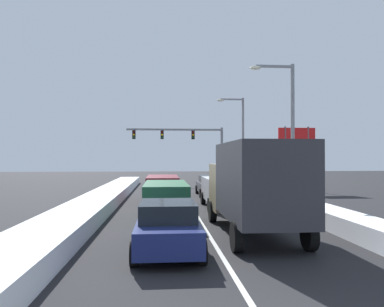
{
  "coord_description": "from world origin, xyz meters",
  "views": [
    {
      "loc": [
        -1.72,
        -5.11,
        2.82
      ],
      "look_at": [
        0.92,
        27.75,
        3.23
      ],
      "focal_mm": 35.16,
      "sensor_mm": 36.0,
      "label": 1
    }
  ],
  "objects_px": {
    "sedan_charcoal_right_lane_third": "(211,185)",
    "street_lamp_right_mid": "(240,134)",
    "suv_green_center_lane_second": "(166,197)",
    "traffic_light_gantry": "(188,141)",
    "suv_silver_right_lane_second": "(223,190)",
    "street_lamp_right_near": "(287,121)",
    "sedan_navy_center_lane_nearest": "(168,226)",
    "suv_maroon_center_lane_third": "(162,186)",
    "roadside_sign_right": "(297,144)",
    "box_truck_right_lane_nearest": "(254,183)"
  },
  "relations": [
    {
      "from": "suv_maroon_center_lane_third",
      "to": "street_lamp_right_mid",
      "type": "height_order",
      "value": "street_lamp_right_mid"
    },
    {
      "from": "suv_maroon_center_lane_third",
      "to": "street_lamp_right_mid",
      "type": "distance_m",
      "value": 14.51
    },
    {
      "from": "box_truck_right_lane_nearest",
      "to": "roadside_sign_right",
      "type": "height_order",
      "value": "roadside_sign_right"
    },
    {
      "from": "suv_silver_right_lane_second",
      "to": "sedan_navy_center_lane_nearest",
      "type": "xyz_separation_m",
      "value": [
        -3.29,
        -9.77,
        -0.25
      ]
    },
    {
      "from": "roadside_sign_right",
      "to": "sedan_navy_center_lane_nearest",
      "type": "bearing_deg",
      "value": -119.78
    },
    {
      "from": "sedan_navy_center_lane_nearest",
      "to": "suv_maroon_center_lane_third",
      "type": "distance_m",
      "value": 12.62
    },
    {
      "from": "street_lamp_right_mid",
      "to": "box_truck_right_lane_nearest",
      "type": "bearing_deg",
      "value": -100.51
    },
    {
      "from": "sedan_navy_center_lane_nearest",
      "to": "suv_green_center_lane_second",
      "type": "bearing_deg",
      "value": 89.92
    },
    {
      "from": "suv_maroon_center_lane_third",
      "to": "suv_silver_right_lane_second",
      "type": "bearing_deg",
      "value": -39.76
    },
    {
      "from": "box_truck_right_lane_nearest",
      "to": "roadside_sign_right",
      "type": "bearing_deg",
      "value": 65.26
    },
    {
      "from": "traffic_light_gantry",
      "to": "suv_silver_right_lane_second",
      "type": "bearing_deg",
      "value": -88.37
    },
    {
      "from": "sedan_charcoal_right_lane_third",
      "to": "suv_green_center_lane_second",
      "type": "relative_size",
      "value": 0.92
    },
    {
      "from": "suv_silver_right_lane_second",
      "to": "roadside_sign_right",
      "type": "distance_m",
      "value": 13.05
    },
    {
      "from": "sedan_charcoal_right_lane_third",
      "to": "suv_maroon_center_lane_third",
      "type": "bearing_deg",
      "value": -131.35
    },
    {
      "from": "street_lamp_right_mid",
      "to": "street_lamp_right_near",
      "type": "bearing_deg",
      "value": -90.9
    },
    {
      "from": "traffic_light_gantry",
      "to": "suv_maroon_center_lane_third",
      "type": "bearing_deg",
      "value": -99.48
    },
    {
      "from": "sedan_charcoal_right_lane_third",
      "to": "street_lamp_right_near",
      "type": "height_order",
      "value": "street_lamp_right_near"
    },
    {
      "from": "street_lamp_right_mid",
      "to": "suv_silver_right_lane_second",
      "type": "bearing_deg",
      "value": -105.36
    },
    {
      "from": "traffic_light_gantry",
      "to": "street_lamp_right_near",
      "type": "relative_size",
      "value": 1.27
    },
    {
      "from": "box_truck_right_lane_nearest",
      "to": "street_lamp_right_mid",
      "type": "xyz_separation_m",
      "value": [
        4.12,
        22.21,
        3.24
      ]
    },
    {
      "from": "traffic_light_gantry",
      "to": "street_lamp_right_mid",
      "type": "xyz_separation_m",
      "value": [
        4.58,
        -5.4,
        0.42
      ]
    },
    {
      "from": "sedan_charcoal_right_lane_third",
      "to": "traffic_light_gantry",
      "type": "xyz_separation_m",
      "value": [
        -0.76,
        13.03,
        3.96
      ]
    },
    {
      "from": "street_lamp_right_mid",
      "to": "traffic_light_gantry",
      "type": "bearing_deg",
      "value": 130.33
    },
    {
      "from": "sedan_charcoal_right_lane_third",
      "to": "roadside_sign_right",
      "type": "height_order",
      "value": "roadside_sign_right"
    },
    {
      "from": "traffic_light_gantry",
      "to": "sedan_navy_center_lane_nearest",
      "type": "bearing_deg",
      "value": -95.23
    },
    {
      "from": "traffic_light_gantry",
      "to": "sedan_charcoal_right_lane_third",
      "type": "bearing_deg",
      "value": -86.65
    },
    {
      "from": "suv_green_center_lane_second",
      "to": "street_lamp_right_mid",
      "type": "distance_m",
      "value": 20.11
    },
    {
      "from": "sedan_charcoal_right_lane_third",
      "to": "sedan_navy_center_lane_nearest",
      "type": "xyz_separation_m",
      "value": [
        -3.49,
        -16.74,
        0.0
      ]
    },
    {
      "from": "suv_green_center_lane_second",
      "to": "roadside_sign_right",
      "type": "bearing_deg",
      "value": 50.36
    },
    {
      "from": "sedan_charcoal_right_lane_third",
      "to": "suv_green_center_lane_second",
      "type": "bearing_deg",
      "value": -108.11
    },
    {
      "from": "suv_silver_right_lane_second",
      "to": "suv_maroon_center_lane_third",
      "type": "height_order",
      "value": "same"
    },
    {
      "from": "suv_silver_right_lane_second",
      "to": "suv_maroon_center_lane_third",
      "type": "bearing_deg",
      "value": 140.24
    },
    {
      "from": "suv_maroon_center_lane_third",
      "to": "traffic_light_gantry",
      "type": "xyz_separation_m",
      "value": [
        2.86,
        17.15,
        3.71
      ]
    },
    {
      "from": "box_truck_right_lane_nearest",
      "to": "sedan_charcoal_right_lane_third",
      "type": "xyz_separation_m",
      "value": [
        0.3,
        14.57,
        -1.14
      ]
    },
    {
      "from": "street_lamp_right_mid",
      "to": "roadside_sign_right",
      "type": "bearing_deg",
      "value": -50.05
    },
    {
      "from": "sedan_charcoal_right_lane_third",
      "to": "street_lamp_right_mid",
      "type": "height_order",
      "value": "street_lamp_right_mid"
    },
    {
      "from": "suv_silver_right_lane_second",
      "to": "street_lamp_right_near",
      "type": "distance_m",
      "value": 5.47
    },
    {
      "from": "suv_maroon_center_lane_third",
      "to": "street_lamp_right_mid",
      "type": "xyz_separation_m",
      "value": [
        7.44,
        11.75,
        4.13
      ]
    },
    {
      "from": "suv_green_center_lane_second",
      "to": "street_lamp_right_mid",
      "type": "xyz_separation_m",
      "value": [
        7.3,
        18.28,
        4.13
      ]
    },
    {
      "from": "suv_maroon_center_lane_third",
      "to": "street_lamp_right_near",
      "type": "bearing_deg",
      "value": -20.31
    },
    {
      "from": "suv_green_center_lane_second",
      "to": "traffic_light_gantry",
      "type": "bearing_deg",
      "value": 83.45
    },
    {
      "from": "traffic_light_gantry",
      "to": "street_lamp_right_near",
      "type": "distance_m",
      "value": 20.29
    },
    {
      "from": "suv_silver_right_lane_second",
      "to": "traffic_light_gantry",
      "type": "xyz_separation_m",
      "value": [
        -0.57,
        20.0,
        3.71
      ]
    },
    {
      "from": "sedan_charcoal_right_lane_third",
      "to": "suv_silver_right_lane_second",
      "type": "bearing_deg",
      "value": -91.6
    },
    {
      "from": "sedan_navy_center_lane_nearest",
      "to": "roadside_sign_right",
      "type": "xyz_separation_m",
      "value": [
        11.25,
        19.66,
        3.25
      ]
    },
    {
      "from": "sedan_charcoal_right_lane_third",
      "to": "suv_green_center_lane_second",
      "type": "distance_m",
      "value": 11.2
    },
    {
      "from": "box_truck_right_lane_nearest",
      "to": "traffic_light_gantry",
      "type": "relative_size",
      "value": 0.68
    },
    {
      "from": "sedan_charcoal_right_lane_third",
      "to": "street_lamp_right_mid",
      "type": "bearing_deg",
      "value": 63.43
    },
    {
      "from": "roadside_sign_right",
      "to": "suv_maroon_center_lane_third",
      "type": "bearing_deg",
      "value": -148.26
    },
    {
      "from": "street_lamp_right_mid",
      "to": "roadside_sign_right",
      "type": "distance_m",
      "value": 6.24
    }
  ]
}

